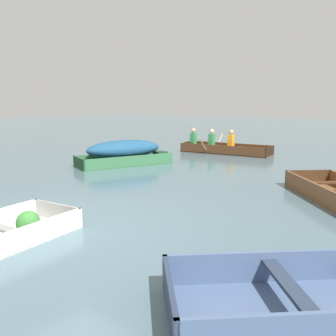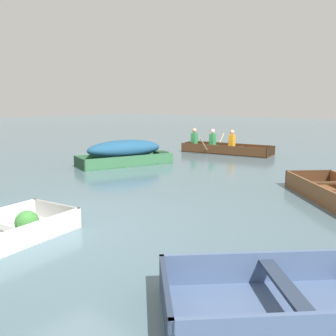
{
  "view_description": "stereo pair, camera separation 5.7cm",
  "coord_description": "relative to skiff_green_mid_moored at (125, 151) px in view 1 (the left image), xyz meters",
  "views": [
    {
      "loc": [
        4.96,
        -3.37,
        1.99
      ],
      "look_at": [
        -0.9,
        3.65,
        0.35
      ],
      "focal_mm": 40.0,
      "sensor_mm": 36.0,
      "label": 1
    },
    {
      "loc": [
        5.0,
        -3.33,
        1.99
      ],
      "look_at": [
        -0.9,
        3.65,
        0.35
      ],
      "focal_mm": 40.0,
      "sensor_mm": 36.0,
      "label": 2
    }
  ],
  "objects": [
    {
      "name": "rowboat_dark_varnish_with_crew",
      "position": [
        0.78,
        4.36,
        -0.23
      ],
      "size": [
        3.58,
        2.22,
        0.91
      ],
      "color": "#4C2D19",
      "rests_on": "ground"
    },
    {
      "name": "ground_plane",
      "position": [
        3.54,
        -4.69,
        -0.44
      ],
      "size": [
        80.0,
        80.0,
        0.0
      ],
      "primitive_type": "plane",
      "color": "#47606B"
    },
    {
      "name": "skiff_green_mid_moored",
      "position": [
        0.0,
        0.0,
        0.0
      ],
      "size": [
        1.9,
        3.12,
        0.79
      ],
      "color": "#387047",
      "rests_on": "ground"
    }
  ]
}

